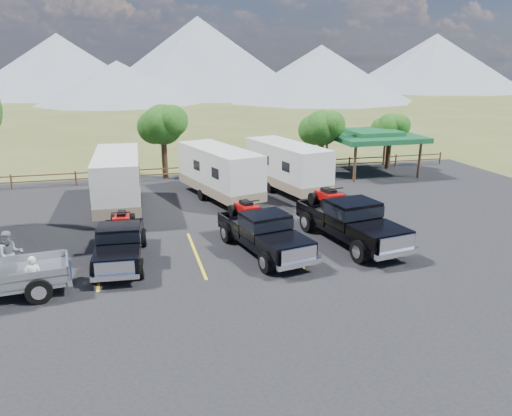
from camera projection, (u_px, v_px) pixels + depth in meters
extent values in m
plane|color=#435122|center=(265.00, 289.00, 18.50)|extent=(320.00, 320.00, 0.00)
cube|color=black|center=(246.00, 258.00, 21.27)|extent=(44.00, 34.00, 0.04)
cube|color=gold|center=(100.00, 263.00, 20.71)|extent=(0.12, 5.50, 0.01)
cube|color=gold|center=(196.00, 254.00, 21.70)|extent=(0.12, 5.50, 0.01)
cube|color=gold|center=(284.00, 246.00, 22.68)|extent=(0.12, 5.50, 0.01)
cube|color=gold|center=(364.00, 238.00, 23.66)|extent=(0.12, 5.50, 0.01)
cylinder|color=black|center=(321.00, 157.00, 36.05)|extent=(0.39, 0.39, 2.80)
sphere|color=#144310|center=(322.00, 128.00, 35.46)|extent=(2.52, 2.52, 2.52)
sphere|color=#144310|center=(332.00, 125.00, 35.09)|extent=(1.98, 1.98, 1.98)
sphere|color=#144310|center=(313.00, 130.00, 35.75)|extent=(2.16, 2.16, 2.16)
cylinder|color=black|center=(388.00, 153.00, 38.50)|extent=(0.38, 0.38, 2.52)
sphere|color=#144310|center=(390.00, 128.00, 37.96)|extent=(2.24, 2.24, 2.24)
sphere|color=#144310|center=(399.00, 126.00, 37.63)|extent=(1.76, 1.76, 1.76)
sphere|color=#144310|center=(382.00, 130.00, 38.22)|extent=(1.92, 1.92, 1.92)
cylinder|color=black|center=(165.00, 157.00, 35.16)|extent=(0.41, 0.41, 3.08)
sphere|color=#144310|center=(163.00, 125.00, 34.51)|extent=(2.80, 2.80, 2.80)
sphere|color=#144310|center=(172.00, 121.00, 34.10)|extent=(2.20, 2.20, 2.20)
sphere|color=#144310|center=(154.00, 127.00, 34.83)|extent=(2.40, 2.40, 2.40)
cylinder|color=brown|center=(11.00, 182.00, 32.54)|extent=(0.12, 0.12, 1.00)
cylinder|color=brown|center=(76.00, 178.00, 33.52)|extent=(0.12, 0.12, 1.00)
cylinder|color=brown|center=(137.00, 175.00, 34.51)|extent=(0.12, 0.12, 1.00)
cylinder|color=brown|center=(194.00, 172.00, 35.49)|extent=(0.12, 0.12, 1.00)
cylinder|color=brown|center=(249.00, 169.00, 36.47)|extent=(0.12, 0.12, 1.00)
cylinder|color=brown|center=(300.00, 166.00, 37.46)|extent=(0.12, 0.12, 1.00)
cylinder|color=brown|center=(349.00, 163.00, 38.44)|extent=(0.12, 0.12, 1.00)
cylinder|color=brown|center=(396.00, 161.00, 39.42)|extent=(0.12, 0.12, 1.00)
cylinder|color=brown|center=(440.00, 158.00, 40.40)|extent=(0.12, 0.12, 1.00)
cube|color=brown|center=(222.00, 171.00, 36.00)|extent=(36.00, 0.06, 0.08)
cube|color=brown|center=(222.00, 166.00, 35.88)|extent=(36.00, 0.06, 0.08)
cylinder|color=brown|center=(355.00, 164.00, 34.14)|extent=(0.20, 0.20, 2.60)
cylinder|color=brown|center=(327.00, 152.00, 38.77)|extent=(0.20, 0.20, 2.60)
cylinder|color=brown|center=(419.00, 160.00, 35.36)|extent=(0.20, 0.20, 2.60)
cylinder|color=brown|center=(385.00, 149.00, 40.00)|extent=(0.20, 0.20, 2.60)
cube|color=#1B5F35|center=(372.00, 136.00, 36.65)|extent=(6.20, 6.20, 0.35)
cube|color=#1B5F35|center=(372.00, 132.00, 36.57)|extent=(3.50, 3.50, 0.35)
cone|color=gray|center=(59.00, 65.00, 115.82)|extent=(44.00, 44.00, 14.00)
cone|color=gray|center=(198.00, 56.00, 119.41)|extent=(52.00, 52.00, 18.00)
cone|color=gray|center=(321.00, 68.00, 134.18)|extent=(40.00, 40.00, 12.00)
cone|color=gray|center=(435.00, 62.00, 137.91)|extent=(50.00, 50.00, 15.00)
cone|color=gray|center=(118.00, 82.00, 96.71)|extent=(32.00, 32.00, 8.00)
cone|color=gray|center=(317.00, 78.00, 103.62)|extent=(40.00, 40.00, 9.00)
cube|color=black|center=(121.00, 250.00, 20.66)|extent=(2.04, 5.20, 0.32)
cube|color=black|center=(117.00, 258.00, 18.95)|extent=(1.83, 1.74, 0.45)
cube|color=black|center=(119.00, 236.00, 20.38)|extent=(1.78, 1.52, 0.89)
cube|color=black|center=(119.00, 233.00, 20.34)|extent=(1.82, 1.58, 0.40)
cube|color=black|center=(123.00, 232.00, 22.11)|extent=(1.88, 2.27, 0.49)
cube|color=white|center=(115.00, 268.00, 18.10)|extent=(1.43, 0.18, 0.49)
cube|color=white|center=(115.00, 278.00, 18.15)|extent=(1.76, 0.30, 0.20)
cube|color=white|center=(125.00, 230.00, 23.20)|extent=(1.76, 0.28, 0.20)
cylinder|color=black|center=(95.00, 272.00, 18.89)|extent=(0.33, 0.82, 0.80)
cylinder|color=black|center=(140.00, 269.00, 19.18)|extent=(0.33, 0.82, 0.80)
cylinder|color=black|center=(105.00, 240.00, 22.23)|extent=(0.33, 0.82, 0.80)
cylinder|color=black|center=(143.00, 238.00, 22.52)|extent=(0.33, 0.82, 0.80)
cube|color=#990908|center=(122.00, 219.00, 21.93)|extent=(0.71, 1.21, 0.31)
cube|color=black|center=(122.00, 214.00, 21.87)|extent=(0.41, 0.70, 0.16)
cube|color=#990908|center=(121.00, 220.00, 21.45)|extent=(0.74, 0.37, 0.20)
cylinder|color=black|center=(121.00, 213.00, 21.44)|extent=(0.81, 0.12, 0.05)
cylinder|color=black|center=(112.00, 226.00, 21.45)|extent=(0.27, 0.52, 0.50)
cylinder|color=black|center=(131.00, 225.00, 21.59)|extent=(0.27, 0.52, 0.50)
cylinder|color=black|center=(114.00, 220.00, 22.38)|extent=(0.27, 0.52, 0.50)
cylinder|color=black|center=(132.00, 219.00, 22.52)|extent=(0.27, 0.52, 0.50)
cube|color=black|center=(264.00, 239.00, 21.71)|extent=(2.93, 5.86, 0.35)
cube|color=black|center=(286.00, 245.00, 19.99)|extent=(2.21, 2.12, 0.49)
cube|color=black|center=(265.00, 225.00, 21.40)|extent=(2.13, 1.88, 0.98)
cube|color=black|center=(265.00, 221.00, 21.36)|extent=(2.18, 1.95, 0.44)
cube|color=black|center=(246.00, 222.00, 23.15)|extent=(2.34, 2.70, 0.54)
cube|color=white|center=(299.00, 255.00, 19.14)|extent=(1.56, 0.40, 0.54)
cube|color=white|center=(299.00, 264.00, 19.20)|extent=(1.92, 0.57, 0.22)
cube|color=white|center=(236.00, 222.00, 24.25)|extent=(1.92, 0.55, 0.22)
cylinder|color=black|center=(266.00, 262.00, 19.69)|extent=(0.47, 0.93, 0.89)
cylinder|color=black|center=(306.00, 254.00, 20.49)|extent=(0.47, 0.93, 0.89)
cylinder|color=black|center=(227.00, 233.00, 23.03)|extent=(0.47, 0.93, 0.89)
cylinder|color=black|center=(262.00, 227.00, 23.82)|extent=(0.47, 0.93, 0.89)
cube|color=#990908|center=(246.00, 208.00, 22.96)|extent=(0.94, 1.39, 0.34)
cube|color=black|center=(246.00, 203.00, 22.89)|extent=(0.54, 0.80, 0.18)
cube|color=#990908|center=(251.00, 209.00, 22.46)|extent=(0.84, 0.50, 0.22)
cylinder|color=black|center=(250.00, 201.00, 22.45)|extent=(0.88, 0.24, 0.06)
cylinder|color=black|center=(243.00, 217.00, 22.36)|extent=(0.36, 0.59, 0.55)
cylinder|color=black|center=(260.00, 214.00, 22.74)|extent=(0.36, 0.59, 0.55)
cylinder|color=black|center=(233.00, 211.00, 23.28)|extent=(0.36, 0.59, 0.55)
cylinder|color=black|center=(250.00, 208.00, 23.67)|extent=(0.36, 0.59, 0.55)
cube|color=black|center=(350.00, 228.00, 22.90)|extent=(3.00, 6.47, 0.39)
cube|color=black|center=(380.00, 234.00, 20.95)|extent=(2.39, 2.28, 0.55)
cube|color=black|center=(353.00, 213.00, 22.56)|extent=(2.31, 2.02, 1.09)
cube|color=black|center=(353.00, 209.00, 22.52)|extent=(2.36, 2.09, 0.49)
cube|color=black|center=(328.00, 211.00, 24.53)|extent=(2.50, 2.93, 0.60)
cube|color=white|center=(397.00, 244.00, 20.00)|extent=(1.74, 0.37, 0.60)
cube|color=white|center=(397.00, 254.00, 20.06)|extent=(2.14, 0.55, 0.24)
cube|color=white|center=(314.00, 211.00, 25.78)|extent=(2.14, 0.52, 0.24)
cylinder|color=black|center=(360.00, 251.00, 20.66)|extent=(0.48, 1.02, 0.98)
cylinder|color=black|center=(399.00, 244.00, 21.47)|extent=(0.48, 1.02, 0.98)
cylinder|color=black|center=(307.00, 222.00, 24.44)|extent=(0.48, 1.02, 0.98)
cylinder|color=black|center=(343.00, 217.00, 25.25)|extent=(0.48, 1.02, 0.98)
cube|color=#990908|center=(328.00, 196.00, 24.32)|extent=(0.99, 1.53, 0.38)
cube|color=black|center=(329.00, 191.00, 24.24)|extent=(0.57, 0.88, 0.20)
cube|color=#990908|center=(335.00, 197.00, 23.77)|extent=(0.92, 0.52, 0.24)
cylinder|color=black|center=(334.00, 189.00, 23.75)|extent=(0.98, 0.23, 0.07)
cylinder|color=black|center=(326.00, 205.00, 23.67)|extent=(0.38, 0.65, 0.61)
cylinder|color=black|center=(344.00, 202.00, 24.05)|extent=(0.38, 0.65, 0.61)
cylinder|color=black|center=(313.00, 199.00, 24.72)|extent=(0.38, 0.65, 0.61)
cylinder|color=black|center=(330.00, 197.00, 25.10)|extent=(0.38, 0.65, 0.61)
cube|color=silver|center=(118.00, 177.00, 27.64)|extent=(2.56, 7.40, 2.64)
cube|color=#817159|center=(119.00, 195.00, 27.93)|extent=(2.59, 7.43, 0.59)
cube|color=black|center=(92.00, 181.00, 25.60)|extent=(0.05, 0.88, 0.59)
cube|color=black|center=(139.00, 179.00, 26.11)|extent=(0.05, 0.88, 0.59)
cylinder|color=black|center=(100.00, 203.00, 28.11)|extent=(0.26, 0.69, 0.68)
cylinder|color=black|center=(140.00, 201.00, 28.59)|extent=(0.26, 0.69, 0.68)
cube|color=black|center=(117.00, 226.00, 23.79)|extent=(0.17, 1.76, 0.10)
cube|color=silver|center=(219.00, 170.00, 29.81)|extent=(4.16, 7.51, 2.58)
cube|color=#817159|center=(220.00, 186.00, 30.10)|extent=(4.19, 7.55, 0.57)
cube|color=black|center=(215.00, 173.00, 27.70)|extent=(0.25, 0.83, 0.57)
cube|color=black|center=(251.00, 169.00, 28.83)|extent=(0.25, 0.83, 0.57)
cylinder|color=black|center=(202.00, 195.00, 29.94)|extent=(0.41, 0.71, 0.67)
cylinder|color=black|center=(233.00, 190.00, 31.00)|extent=(0.41, 0.71, 0.67)
cube|color=black|center=(257.00, 209.00, 26.54)|extent=(0.58, 1.68, 0.10)
cube|color=silver|center=(287.00, 164.00, 31.48)|extent=(3.80, 7.46, 2.57)
cube|color=#817159|center=(286.00, 179.00, 31.76)|extent=(3.83, 7.50, 0.57)
cube|color=black|center=(286.00, 167.00, 29.38)|extent=(0.21, 0.84, 0.57)
cube|color=black|center=(318.00, 163.00, 30.40)|extent=(0.21, 0.84, 0.57)
cylinder|color=black|center=(270.00, 187.00, 31.66)|extent=(0.38, 0.70, 0.67)
cylinder|color=black|center=(298.00, 184.00, 32.62)|extent=(0.38, 0.70, 0.67)
cube|color=black|center=(327.00, 201.00, 28.10)|extent=(0.49, 1.69, 0.10)
cube|color=gray|center=(33.00, 269.00, 17.86)|extent=(2.60, 2.18, 0.55)
cube|color=white|center=(69.00, 273.00, 18.37)|extent=(0.37, 1.97, 0.22)
cylinder|color=black|center=(40.00, 270.00, 18.90)|extent=(0.93, 0.40, 0.90)
cylinder|color=black|center=(39.00, 291.00, 17.21)|extent=(0.93, 0.40, 0.90)
imported|color=silver|center=(34.00, 277.00, 17.47)|extent=(0.64, 0.47, 1.60)
imported|color=gray|center=(10.00, 255.00, 19.10)|extent=(1.11, 0.98, 1.90)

